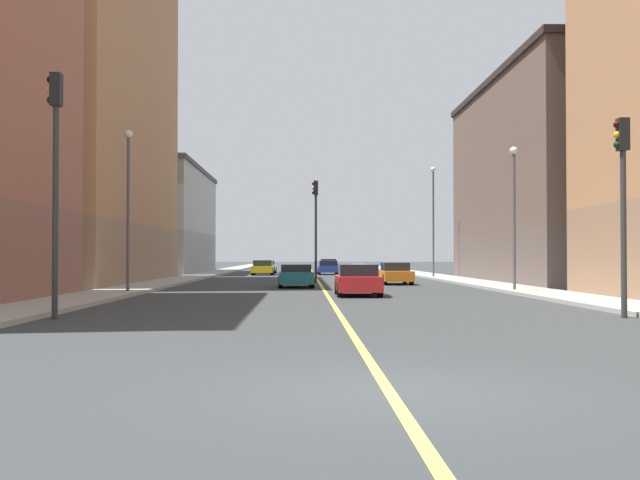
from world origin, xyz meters
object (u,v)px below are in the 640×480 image
car_red (358,280)px  car_green (328,266)px  traffic_light_median_far (316,217)px  street_lamp_left_far (433,211)px  car_teal (296,276)px  car_yellow (263,268)px  traffic_light_right_near (55,161)px  building_left_mid (570,181)px  car_white (266,267)px  street_lamp_left_near (514,202)px  traffic_light_left_near (623,187)px  building_right_midblock (63,94)px  street_lamp_right_near (128,193)px  car_blue (328,268)px  building_right_distant (148,221)px  car_orange (395,274)px

car_red → car_green: (0.38, 46.19, -0.00)m
traffic_light_median_far → car_red: 15.63m
street_lamp_left_far → car_teal: street_lamp_left_far is taller
car_teal → car_yellow: bearing=96.9°
traffic_light_right_near → car_red: size_ratio=1.64×
building_left_mid → traffic_light_right_near: building_left_mid is taller
car_white → car_green: bearing=39.8°
street_lamp_left_near → car_white: (-13.38, 38.43, -3.61)m
traffic_light_left_near → car_yellow: size_ratio=1.28×
building_right_midblock → traffic_light_right_near: building_right_midblock is taller
traffic_light_right_near → car_teal: traffic_light_right_near is taller
building_right_midblock → car_teal: 19.39m
building_left_mid → street_lamp_left_near: building_left_mid is taller
building_left_mid → street_lamp_right_near: (-24.78, -13.90, -2.02)m
traffic_light_left_near → car_white: (-12.36, 52.57, -3.00)m
building_left_mid → car_blue: building_left_mid is taller
traffic_light_right_near → car_white: (3.21, 52.57, -3.67)m
building_left_mid → traffic_light_median_far: building_left_mid is taller
traffic_light_median_far → street_lamp_left_near: 15.51m
traffic_light_left_near → traffic_light_right_near: 15.58m
street_lamp_left_near → car_teal: (-10.21, 6.07, -3.60)m
car_teal → street_lamp_left_near: bearing=-30.7°
building_right_distant → car_blue: 18.43m
building_right_distant → car_blue: (17.27, -4.64, -4.47)m
building_right_distant → car_orange: 35.08m
traffic_light_median_far → street_lamp_left_near: size_ratio=0.97×
car_white → car_blue: size_ratio=0.94×
traffic_light_left_near → car_red: 13.61m
car_red → car_teal: (-2.72, 8.61, -0.04)m
car_orange → car_yellow: (-9.06, 22.05, 0.01)m
traffic_light_right_near → street_lamp_right_near: (-0.98, 12.82, 0.20)m
traffic_light_left_near → car_teal: traffic_light_left_near is taller
traffic_light_left_near → street_lamp_right_near: (-16.55, 12.82, 0.87)m
traffic_light_median_far → car_white: size_ratio=1.51×
street_lamp_left_near → car_green: street_lamp_left_near is taller
building_right_midblock → traffic_light_right_near: (8.19, -26.44, -7.52)m
traffic_light_median_far → car_teal: 7.53m
car_white → car_orange: bearing=-72.2°
traffic_light_right_near → street_lamp_right_near: 12.86m
traffic_light_right_near → car_teal: (6.38, 20.21, -3.66)m
car_yellow → car_red: car_red is taller
street_lamp_right_near → car_white: size_ratio=1.67×
car_blue → traffic_light_right_near: bearing=-100.7°
building_left_mid → car_teal: building_left_mid is taller
car_red → car_green: car_green is taller
traffic_light_right_near → street_lamp_right_near: bearing=94.4°
traffic_light_median_far → traffic_light_right_near: bearing=-105.8°
traffic_light_left_near → car_red: (-6.47, 11.60, -2.95)m
building_right_distant → car_teal: (14.57, -32.25, -4.47)m
traffic_light_right_near → car_blue: size_ratio=1.48×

